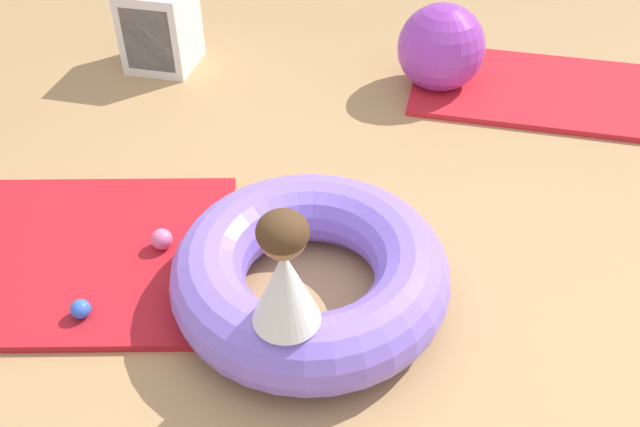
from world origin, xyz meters
TOP-DOWN VIEW (x-y plane):
  - ground_plane at (0.00, 0.00)m, footprint 8.00×8.00m
  - gym_mat_front at (1.11, 2.04)m, footprint 1.79×0.97m
  - gym_mat_far_right at (-1.24, -0.09)m, footprint 1.78×1.50m
  - inflatable_cushion at (-0.01, -0.09)m, footprint 1.25×1.25m
  - child_in_white at (-0.01, -0.51)m, footprint 0.35×0.35m
  - play_ball_pink at (-0.79, 0.04)m, footprint 0.11×0.11m
  - play_ball_blue at (-0.97, -0.45)m, footprint 0.09×0.09m
  - play_ball_green at (0.45, 1.98)m, footprint 0.07×0.07m
  - exercise_ball_large at (0.37, 1.98)m, footprint 0.57×0.57m
  - storage_cube at (-1.54, 1.85)m, footprint 0.44×0.44m

SIDE VIEW (x-z plane):
  - ground_plane at x=0.00m, z-range 0.00..0.00m
  - gym_mat_front at x=1.11m, z-range 0.00..0.04m
  - gym_mat_far_right at x=-1.24m, z-range 0.00..0.04m
  - play_ball_green at x=0.45m, z-range 0.04..0.11m
  - play_ball_blue at x=-0.97m, z-range 0.04..0.13m
  - play_ball_pink at x=-0.79m, z-range 0.04..0.15m
  - inflatable_cushion at x=-0.01m, z-range 0.00..0.34m
  - storage_cube at x=-1.54m, z-range 0.00..0.56m
  - exercise_ball_large at x=0.37m, z-range 0.00..0.57m
  - child_in_white at x=-0.01m, z-range 0.33..0.85m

